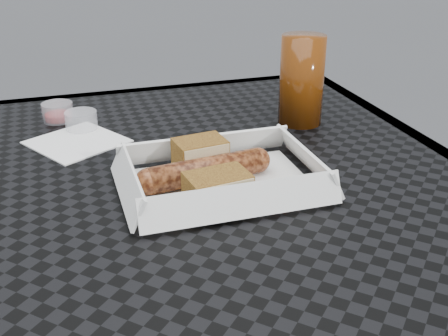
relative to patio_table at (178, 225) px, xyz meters
name	(u,v)px	position (x,y,z in m)	size (l,w,h in m)	color
patio_table	(178,225)	(0.00, 0.00, 0.00)	(0.80, 0.80, 0.74)	black
food_tray	(222,185)	(0.05, -0.05, 0.08)	(0.22, 0.15, 0.00)	white
bratwurst	(205,171)	(0.03, -0.04, 0.10)	(0.18, 0.05, 0.03)	brown
bread_near	(200,154)	(0.03, 0.00, 0.10)	(0.07, 0.05, 0.04)	brown
bread_far	(218,189)	(0.03, -0.09, 0.10)	(0.07, 0.05, 0.04)	brown
veg_garnish	(278,196)	(0.10, -0.10, 0.08)	(0.03, 0.03, 0.00)	#F53F0A
napkin	(77,142)	(-0.12, 0.15, 0.08)	(0.12, 0.12, 0.00)	white
condiment_cup_sauce	(58,112)	(-0.14, 0.26, 0.09)	(0.05, 0.05, 0.03)	maroon
condiment_cup_empty	(81,121)	(-0.10, 0.21, 0.09)	(0.05, 0.05, 0.03)	silver
drink_glass	(302,80)	(0.24, 0.13, 0.15)	(0.07, 0.07, 0.14)	#502306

